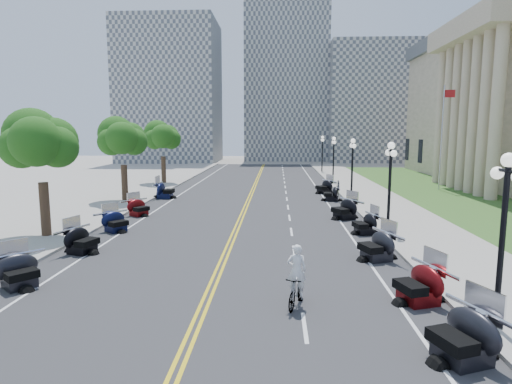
{
  "coord_description": "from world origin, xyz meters",
  "views": [
    {
      "loc": [
        2.37,
        -19.83,
        5.66
      ],
      "look_at": [
        1.08,
        6.01,
        2.0
      ],
      "focal_mm": 30.0,
      "sensor_mm": 36.0,
      "label": 1
    }
  ],
  "objects": [
    {
      "name": "lane_dash_11",
      "position": [
        3.2,
        20.0,
        0.01
      ],
      "size": [
        0.12,
        2.0,
        0.0
      ],
      "primitive_type": "cube",
      "color": "white",
      "rests_on": "road"
    },
    {
      "name": "motorcycle_n_9",
      "position": [
        6.85,
        15.21,
        0.68
      ],
      "size": [
        2.01,
        2.01,
        1.36
      ],
      "primitive_type": null,
      "rotation": [
        0.0,
        0.0,
        -1.61
      ],
      "color": "black",
      "rests_on": "road"
    },
    {
      "name": "lane_dash_7",
      "position": [
        3.2,
        4.0,
        0.01
      ],
      "size": [
        0.12,
        2.0,
        0.0
      ],
      "primitive_type": "cube",
      "color": "white",
      "rests_on": "road"
    },
    {
      "name": "lane_dash_8",
      "position": [
        3.2,
        8.0,
        0.01
      ],
      "size": [
        0.12,
        2.0,
        0.0
      ],
      "primitive_type": "cube",
      "color": "white",
      "rests_on": "road"
    },
    {
      "name": "lane_dash_15",
      "position": [
        3.2,
        36.0,
        0.01
      ],
      "size": [
        0.12,
        2.0,
        0.0
      ],
      "primitive_type": "cube",
      "color": "white",
      "rests_on": "road"
    },
    {
      "name": "edge_line_north",
      "position": [
        6.4,
        10.0,
        0.01
      ],
      "size": [
        0.12,
        90.0,
        0.0
      ],
      "primitive_type": "cube",
      "color": "white",
      "rests_on": "road"
    },
    {
      "name": "tree_4",
      "position": [
        -10.0,
        26.0,
        4.75
      ],
      "size": [
        4.8,
        4.8,
        9.2
      ],
      "primitive_type": null,
      "color": "#235619",
      "rests_on": "sidewalk_south"
    },
    {
      "name": "lane_dash_10",
      "position": [
        3.2,
        16.0,
        0.01
      ],
      "size": [
        0.12,
        2.0,
        0.0
      ],
      "primitive_type": "cube",
      "color": "white",
      "rests_on": "road"
    },
    {
      "name": "lane_dash_13",
      "position": [
        3.2,
        28.0,
        0.01
      ],
      "size": [
        0.12,
        2.0,
        0.0
      ],
      "primitive_type": "cube",
      "color": "white",
      "rests_on": "road"
    },
    {
      "name": "sidewalk_north",
      "position": [
        10.5,
        10.0,
        0.07
      ],
      "size": [
        5.0,
        90.0,
        0.15
      ],
      "primitive_type": "cube",
      "color": "#9E9991",
      "rests_on": "ground"
    },
    {
      "name": "lane_dash_6",
      "position": [
        3.2,
        0.0,
        0.01
      ],
      "size": [
        0.12,
        2.0,
        0.0
      ],
      "primitive_type": "cube",
      "color": "white",
      "rests_on": "road"
    },
    {
      "name": "bicycle",
      "position": [
        3.01,
        -6.49,
        0.54
      ],
      "size": [
        1.01,
        1.85,
        1.07
      ],
      "primitive_type": "imported",
      "rotation": [
        0.0,
        0.0,
        -0.3
      ],
      "color": "#A51414",
      "rests_on": "road"
    },
    {
      "name": "street_lamp_1",
      "position": [
        8.6,
        -8.0,
        2.6
      ],
      "size": [
        0.5,
        1.2,
        4.9
      ],
      "primitive_type": null,
      "color": "black",
      "rests_on": "sidewalk_north"
    },
    {
      "name": "flagpole",
      "position": [
        18.0,
        22.0,
        5.0
      ],
      "size": [
        1.1,
        0.2,
        10.0
      ],
      "primitive_type": null,
      "color": "silver",
      "rests_on": "ground"
    },
    {
      "name": "lane_dash_9",
      "position": [
        3.2,
        12.0,
        0.01
      ],
      "size": [
        0.12,
        2.0,
        0.0
      ],
      "primitive_type": "cube",
      "color": "white",
      "rests_on": "road"
    },
    {
      "name": "edge_line_south",
      "position": [
        -6.4,
        10.0,
        0.01
      ],
      "size": [
        0.12,
        90.0,
        0.0
      ],
      "primitive_type": "cube",
      "color": "white",
      "rests_on": "road"
    },
    {
      "name": "lane_dash_16",
      "position": [
        3.2,
        40.0,
        0.01
      ],
      "size": [
        0.12,
        2.0,
        0.0
      ],
      "primitive_type": "cube",
      "color": "white",
      "rests_on": "road"
    },
    {
      "name": "lane_dash_14",
      "position": [
        3.2,
        32.0,
        0.01
      ],
      "size": [
        0.12,
        2.0,
        0.0
      ],
      "primitive_type": "cube",
      "color": "white",
      "rests_on": "road"
    },
    {
      "name": "motorcycle_n_10",
      "position": [
        6.72,
        19.47,
        0.71
      ],
      "size": [
        2.72,
        2.72,
        1.42
      ],
      "primitive_type": null,
      "rotation": [
        0.0,
        0.0,
        -1.1
      ],
      "color": "black",
      "rests_on": "road"
    },
    {
      "name": "street_lamp_3",
      "position": [
        8.6,
        16.0,
        2.6
      ],
      "size": [
        0.5,
        1.2,
        4.9
      ],
      "primitive_type": null,
      "color": "black",
      "rests_on": "sidewalk_north"
    },
    {
      "name": "motorcycle_s_5",
      "position": [
        -6.76,
        -0.78,
        0.69
      ],
      "size": [
        2.48,
        2.48,
        1.38
      ],
      "primitive_type": null,
      "rotation": [
        0.0,
        0.0,
        1.26
      ],
      "color": "black",
      "rests_on": "road"
    },
    {
      "name": "centerline_yellow_b",
      "position": [
        0.12,
        10.0,
        0.01
      ],
      "size": [
        0.12,
        90.0,
        0.0
      ],
      "primitive_type": "cube",
      "color": "yellow",
      "rests_on": "road"
    },
    {
      "name": "road",
      "position": [
        0.0,
        10.0,
        0.0
      ],
      "size": [
        16.0,
        90.0,
        0.01
      ],
      "primitive_type": "cube",
      "color": "#333335",
      "rests_on": "ground"
    },
    {
      "name": "lane_dash_17",
      "position": [
        3.2,
        44.0,
        0.01
      ],
      "size": [
        0.12,
        2.0,
        0.0
      ],
      "primitive_type": "cube",
      "color": "white",
      "rests_on": "road"
    },
    {
      "name": "motorcycle_n_5",
      "position": [
        6.79,
        -1.19,
        0.73
      ],
      "size": [
        2.67,
        2.67,
        1.45
      ],
      "primitive_type": null,
      "rotation": [
        0.0,
        0.0,
        -1.21
      ],
      "color": "black",
      "rests_on": "road"
    },
    {
      "name": "lane_dash_4",
      "position": [
        3.2,
        -8.0,
        0.01
      ],
      "size": [
        0.12,
        2.0,
        0.0
      ],
      "primitive_type": "cube",
      "color": "white",
      "rests_on": "road"
    },
    {
      "name": "motorcycle_s_7",
      "position": [
        -6.98,
        8.2,
        0.64
      ],
      "size": [
        2.55,
        2.55,
        1.28
      ],
      "primitive_type": null,
      "rotation": [
        0.0,
        0.0,
        0.95
      ],
      "color": "#590A0C",
      "rests_on": "road"
    },
    {
      "name": "lawn",
      "position": [
        17.5,
        18.0,
        0.05
      ],
      "size": [
        9.0,
        60.0,
        0.1
      ],
      "primitive_type": "cube",
      "color": "#356023",
      "rests_on": "ground"
    },
    {
      "name": "distant_block_a",
      "position": [
        -18.0,
        62.0,
        13.0
      ],
      "size": [
        18.0,
        14.0,
        26.0
      ],
      "primitive_type": "cube",
      "color": "gray",
      "rests_on": "ground"
    },
    {
      "name": "cyclist_rider",
      "position": [
        3.01,
        -6.49,
        1.94
      ],
      "size": [
        0.63,
        0.42,
        1.73
      ],
      "primitive_type": "imported",
      "rotation": [
        0.0,
        0.0,
        3.14
      ],
      "color": "white",
      "rests_on": "bicycle"
    },
    {
      "name": "sidewalk_south",
      "position": [
        -10.5,
        10.0,
        0.07
      ],
      "size": [
        5.0,
        90.0,
        0.15
      ],
      "primitive_type": "cube",
      "color": "#9E9991",
      "rests_on": "ground"
    },
    {
      "name": "lane_dash_19",
      "position": [
        3.2,
        52.0,
        0.01
      ],
      "size": [
        0.12,
        2.0,
        0.0
      ],
      "primitive_type": "cube",
      "color": "white",
      "rests_on": "road"
    },
    {
      "name": "street_lamp_4",
      "position": [
        8.6,
        28.0,
        2.6
      ],
      "size": [
        0.5,
        1.2,
        4.9
      ],
      "primitive_type": null,
      "color": "black",
      "rests_on": "sidewalk_north"
    },
    {
      "name": "motorcycle_n_3",
      "position": [
        6.97,
        -9.65,
        0.74
      ],
      "size": [
        2.75,
        2.75,
        1.49
      ],
      "primitive_type": null,
      "rotation": [
        0.0,
        0.0,
        -1.2
      ],
      "color": "black",
      "rests_on": "road"
    },
    {
      "name": "lane_dash_18",
      "position": [
        3.2,
        48.0,
        0.01
      ],
      "size": [
        0.12,
        2.0,
        0.0
      ],
      "primitive_type": "cube",
      "color": "white",
      "rests_on": "road"
    },
    {
      "name": "street_lamp_5",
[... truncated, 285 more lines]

